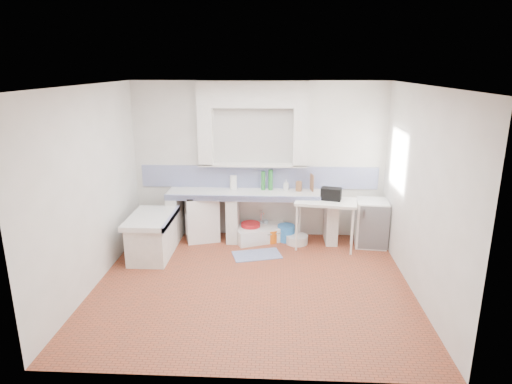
{
  "coord_description": "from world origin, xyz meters",
  "views": [
    {
      "loc": [
        0.34,
        -5.75,
        3.04
      ],
      "look_at": [
        0.0,
        1.0,
        1.1
      ],
      "focal_mm": 30.94,
      "sensor_mm": 36.0,
      "label": 1
    }
  ],
  "objects_px": {
    "stove": "(202,217)",
    "sink": "(261,234)",
    "fridge": "(371,223)",
    "side_table": "(325,224)"
  },
  "relations": [
    {
      "from": "side_table",
      "to": "fridge",
      "type": "relative_size",
      "value": 1.25
    },
    {
      "from": "sink",
      "to": "side_table",
      "type": "height_order",
      "value": "side_table"
    },
    {
      "from": "stove",
      "to": "fridge",
      "type": "height_order",
      "value": "fridge"
    },
    {
      "from": "stove",
      "to": "sink",
      "type": "distance_m",
      "value": 1.12
    },
    {
      "from": "side_table",
      "to": "fridge",
      "type": "distance_m",
      "value": 0.83
    },
    {
      "from": "sink",
      "to": "fridge",
      "type": "distance_m",
      "value": 1.95
    },
    {
      "from": "stove",
      "to": "sink",
      "type": "bearing_deg",
      "value": -18.16
    },
    {
      "from": "fridge",
      "to": "sink",
      "type": "bearing_deg",
      "value": -178.44
    },
    {
      "from": "sink",
      "to": "fridge",
      "type": "height_order",
      "value": "fridge"
    },
    {
      "from": "fridge",
      "to": "side_table",
      "type": "bearing_deg",
      "value": -163.85
    }
  ]
}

